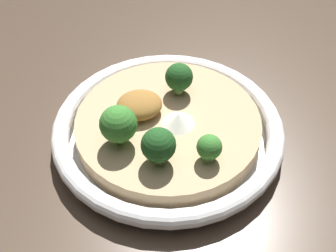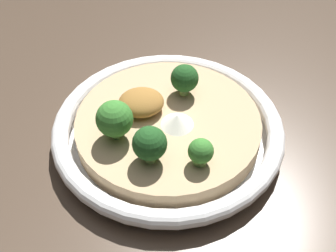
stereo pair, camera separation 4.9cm
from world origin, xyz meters
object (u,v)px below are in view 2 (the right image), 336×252
risotto_bowl (168,128)px  broccoli_front (150,144)px  broccoli_front_right (201,152)px  broccoli_front_left (115,119)px  broccoli_back_right (185,79)px

risotto_bowl → broccoli_front: size_ratio=6.24×
broccoli_front → broccoli_front_right: (0.05, -0.01, -0.01)m
broccoli_front_left → broccoli_front_right: size_ratio=1.50×
broccoli_front_left → risotto_bowl: bearing=22.6°
risotto_bowl → broccoli_back_right: 0.06m
broccoli_back_right → broccoli_front_left: 0.11m
risotto_bowl → broccoli_front: (-0.02, -0.06, 0.04)m
broccoli_back_right → broccoli_front_right: 0.11m
broccoli_front → broccoli_back_right: 0.11m
broccoli_front_right → broccoli_front_left: bearing=153.5°
broccoli_back_right → broccoli_front: bearing=-114.0°
broccoli_back_right → broccoli_front_left: bearing=-140.3°
broccoli_front → broccoli_front_left: bearing=135.4°
risotto_bowl → broccoli_front_right: broccoli_front_right is taller
broccoli_front_left → broccoli_back_right: bearing=39.7°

